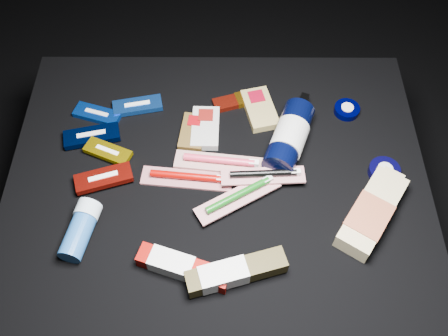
{
  "coord_description": "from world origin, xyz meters",
  "views": [
    {
      "loc": [
        0.02,
        -0.62,
        1.38
      ],
      "look_at": [
        0.01,
        0.01,
        0.42
      ],
      "focal_mm": 40.0,
      "sensor_mm": 36.0,
      "label": 1
    }
  ],
  "objects_px": {
    "lotion_bottle": "(289,137)",
    "bodywash_bottle": "(371,214)",
    "toothpaste_carton_red": "(179,266)",
    "deodorant_stick": "(81,229)"
  },
  "relations": [
    {
      "from": "bodywash_bottle",
      "to": "deodorant_stick",
      "type": "bearing_deg",
      "value": -142.57
    },
    {
      "from": "lotion_bottle",
      "to": "toothpaste_carton_red",
      "type": "bearing_deg",
      "value": -107.01
    },
    {
      "from": "lotion_bottle",
      "to": "bodywash_bottle",
      "type": "bearing_deg",
      "value": -29.11
    },
    {
      "from": "deodorant_stick",
      "to": "bodywash_bottle",
      "type": "bearing_deg",
      "value": 15.73
    },
    {
      "from": "lotion_bottle",
      "to": "bodywash_bottle",
      "type": "relative_size",
      "value": 1.09
    },
    {
      "from": "bodywash_bottle",
      "to": "toothpaste_carton_red",
      "type": "xyz_separation_m",
      "value": [
        -0.41,
        -0.12,
        -0.0
      ]
    },
    {
      "from": "deodorant_stick",
      "to": "toothpaste_carton_red",
      "type": "bearing_deg",
      "value": -8.49
    },
    {
      "from": "lotion_bottle",
      "to": "bodywash_bottle",
      "type": "height_order",
      "value": "lotion_bottle"
    },
    {
      "from": "bodywash_bottle",
      "to": "toothpaste_carton_red",
      "type": "height_order",
      "value": "bodywash_bottle"
    },
    {
      "from": "lotion_bottle",
      "to": "toothpaste_carton_red",
      "type": "relative_size",
      "value": 1.23
    }
  ]
}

